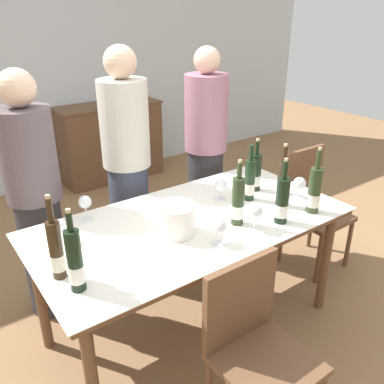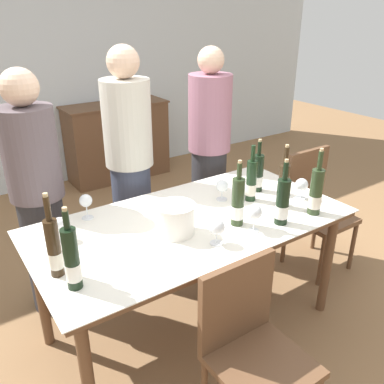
{
  "view_description": "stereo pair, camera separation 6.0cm",
  "coord_description": "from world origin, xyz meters",
  "px_view_note": "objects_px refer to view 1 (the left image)",
  "views": [
    {
      "loc": [
        -1.22,
        -1.69,
        1.91
      ],
      "look_at": [
        0.0,
        0.0,
        0.96
      ],
      "focal_mm": 38.0,
      "sensor_mm": 36.0,
      "label": 1
    },
    {
      "loc": [
        -1.18,
        -1.72,
        1.91
      ],
      "look_at": [
        0.0,
        0.0,
        0.96
      ],
      "focal_mm": 38.0,
      "sensor_mm": 36.0,
      "label": 2
    }
  ],
  "objects_px": {
    "person_host": "(36,201)",
    "wine_glass_4": "(218,227)",
    "wine_glass_3": "(221,186)",
    "wine_glass_1": "(255,212)",
    "person_guest_right": "(206,156)",
    "wine_glass_0": "(299,184)",
    "wine_bottle_0": "(238,202)",
    "dining_table": "(192,231)",
    "wine_bottle_4": "(282,201)",
    "wine_glass_2": "(60,227)",
    "wine_bottle_2": "(256,173)",
    "wine_glass_5": "(85,203)",
    "chair_right_end": "(310,201)",
    "sideboard_cabinet": "(111,142)",
    "wine_bottle_1": "(75,262)",
    "wine_bottle_7": "(250,181)",
    "wine_bottle_5": "(56,250)",
    "person_guest_left": "(128,172)",
    "wine_bottle_3": "(314,191)",
    "chair_near_front": "(254,340)",
    "ice_bucket": "(176,218)"
  },
  "relations": [
    {
      "from": "wine_bottle_2",
      "to": "wine_bottle_4",
      "type": "bearing_deg",
      "value": -115.66
    },
    {
      "from": "sideboard_cabinet",
      "to": "person_guest_left",
      "type": "bearing_deg",
      "value": -111.53
    },
    {
      "from": "wine_bottle_7",
      "to": "person_guest_right",
      "type": "relative_size",
      "value": 0.22
    },
    {
      "from": "wine_glass_4",
      "to": "wine_glass_0",
      "type": "bearing_deg",
      "value": 9.69
    },
    {
      "from": "wine_bottle_3",
      "to": "wine_glass_5",
      "type": "relative_size",
      "value": 2.68
    },
    {
      "from": "sideboard_cabinet",
      "to": "wine_bottle_2",
      "type": "bearing_deg",
      "value": -92.81
    },
    {
      "from": "wine_bottle_2",
      "to": "person_guest_right",
      "type": "relative_size",
      "value": 0.22
    },
    {
      "from": "wine_glass_0",
      "to": "person_host",
      "type": "xyz_separation_m",
      "value": [
        -1.42,
        0.87,
        -0.06
      ]
    },
    {
      "from": "wine_glass_0",
      "to": "chair_right_end",
      "type": "bearing_deg",
      "value": 27.26
    },
    {
      "from": "wine_bottle_0",
      "to": "wine_glass_1",
      "type": "relative_size",
      "value": 2.45
    },
    {
      "from": "wine_glass_3",
      "to": "wine_glass_4",
      "type": "distance_m",
      "value": 0.54
    },
    {
      "from": "wine_bottle_3",
      "to": "wine_bottle_1",
      "type": "bearing_deg",
      "value": 175.36
    },
    {
      "from": "sideboard_cabinet",
      "to": "wine_glass_0",
      "type": "height_order",
      "value": "wine_glass_0"
    },
    {
      "from": "dining_table",
      "to": "person_host",
      "type": "xyz_separation_m",
      "value": [
        -0.67,
        0.72,
        0.1
      ]
    },
    {
      "from": "wine_bottle_2",
      "to": "chair_near_front",
      "type": "distance_m",
      "value": 1.17
    },
    {
      "from": "wine_bottle_0",
      "to": "wine_bottle_7",
      "type": "relative_size",
      "value": 1.05
    },
    {
      "from": "sideboard_cabinet",
      "to": "chair_right_end",
      "type": "height_order",
      "value": "chair_right_end"
    },
    {
      "from": "wine_bottle_3",
      "to": "wine_glass_3",
      "type": "height_order",
      "value": "wine_bottle_3"
    },
    {
      "from": "wine_glass_1",
      "to": "wine_bottle_2",
      "type": "bearing_deg",
      "value": 45.65
    },
    {
      "from": "wine_bottle_3",
      "to": "wine_glass_5",
      "type": "xyz_separation_m",
      "value": [
        -1.15,
        0.7,
        -0.03
      ]
    },
    {
      "from": "wine_glass_3",
      "to": "wine_glass_5",
      "type": "distance_m",
      "value": 0.84
    },
    {
      "from": "wine_glass_2",
      "to": "wine_glass_3",
      "type": "relative_size",
      "value": 0.96
    },
    {
      "from": "sideboard_cabinet",
      "to": "dining_table",
      "type": "relative_size",
      "value": 0.66
    },
    {
      "from": "wine_glass_1",
      "to": "person_guest_right",
      "type": "relative_size",
      "value": 0.09
    },
    {
      "from": "wine_bottle_2",
      "to": "wine_bottle_4",
      "type": "relative_size",
      "value": 0.93
    },
    {
      "from": "wine_glass_1",
      "to": "wine_glass_3",
      "type": "distance_m",
      "value": 0.43
    },
    {
      "from": "wine_glass_0",
      "to": "wine_bottle_5",
      "type": "bearing_deg",
      "value": 177.57
    },
    {
      "from": "wine_bottle_7",
      "to": "person_guest_right",
      "type": "distance_m",
      "value": 0.73
    },
    {
      "from": "wine_glass_3",
      "to": "ice_bucket",
      "type": "bearing_deg",
      "value": -157.58
    },
    {
      "from": "wine_bottle_4",
      "to": "wine_glass_0",
      "type": "height_order",
      "value": "wine_bottle_4"
    },
    {
      "from": "person_guest_left",
      "to": "wine_glass_5",
      "type": "bearing_deg",
      "value": -141.91
    },
    {
      "from": "wine_glass_5",
      "to": "chair_right_end",
      "type": "relative_size",
      "value": 0.16
    },
    {
      "from": "wine_glass_1",
      "to": "chair_right_end",
      "type": "height_order",
      "value": "wine_glass_1"
    },
    {
      "from": "sideboard_cabinet",
      "to": "wine_bottle_1",
      "type": "height_order",
      "value": "wine_bottle_1"
    },
    {
      "from": "wine_glass_2",
      "to": "wine_bottle_2",
      "type": "bearing_deg",
      "value": -4.86
    },
    {
      "from": "wine_bottle_0",
      "to": "wine_glass_3",
      "type": "bearing_deg",
      "value": 66.81
    },
    {
      "from": "wine_bottle_0",
      "to": "wine_glass_2",
      "type": "xyz_separation_m",
      "value": [
        -0.88,
        0.4,
        -0.05
      ]
    },
    {
      "from": "chair_right_end",
      "to": "person_guest_left",
      "type": "relative_size",
      "value": 0.54
    },
    {
      "from": "wine_bottle_0",
      "to": "person_guest_right",
      "type": "distance_m",
      "value": 1.02
    },
    {
      "from": "wine_bottle_5",
      "to": "person_guest_left",
      "type": "xyz_separation_m",
      "value": [
        0.78,
        0.81,
        -0.06
      ]
    },
    {
      "from": "wine_glass_5",
      "to": "wine_bottle_3",
      "type": "bearing_deg",
      "value": -31.57
    },
    {
      "from": "person_host",
      "to": "wine_glass_4",
      "type": "bearing_deg",
      "value": -57.83
    },
    {
      "from": "wine_glass_5",
      "to": "wine_glass_0",
      "type": "bearing_deg",
      "value": -22.67
    },
    {
      "from": "wine_bottle_0",
      "to": "wine_bottle_7",
      "type": "xyz_separation_m",
      "value": [
        0.28,
        0.2,
        -0.0
      ]
    },
    {
      "from": "wine_glass_5",
      "to": "person_guest_left",
      "type": "distance_m",
      "value": 0.59
    },
    {
      "from": "wine_bottle_7",
      "to": "person_guest_left",
      "type": "distance_m",
      "value": 0.87
    },
    {
      "from": "sideboard_cabinet",
      "to": "wine_glass_2",
      "type": "height_order",
      "value": "wine_glass_2"
    },
    {
      "from": "wine_glass_5",
      "to": "wine_bottle_7",
      "type": "bearing_deg",
      "value": -20.06
    },
    {
      "from": "wine_glass_0",
      "to": "chair_right_end",
      "type": "distance_m",
      "value": 0.63
    },
    {
      "from": "wine_bottle_0",
      "to": "dining_table",
      "type": "bearing_deg",
      "value": 135.65
    }
  ]
}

